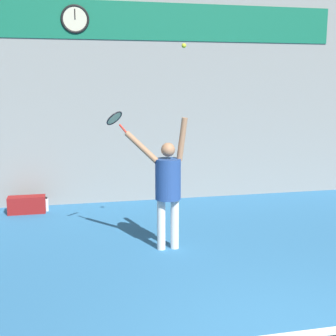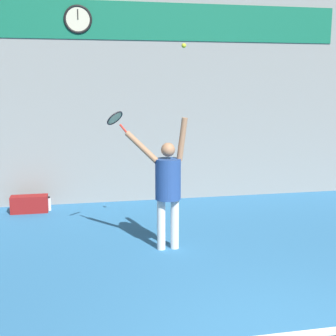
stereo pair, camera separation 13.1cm
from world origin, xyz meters
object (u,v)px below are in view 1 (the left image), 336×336
(water_bottle, at_px, (47,205))
(equipment_bag, at_px, (27,205))
(tennis_ball, at_px, (184,46))
(scoreboard_clock, at_px, (75,19))
(tennis_player, at_px, (168,183))
(tennis_racket, at_px, (115,119))

(water_bottle, distance_m, equipment_bag, 0.39)
(water_bottle, bearing_deg, tennis_ball, -52.05)
(scoreboard_clock, xyz_separation_m, water_bottle, (-0.70, -0.42, -3.69))
(tennis_player, distance_m, tennis_ball, 2.06)
(scoreboard_clock, bearing_deg, tennis_racket, -79.56)
(scoreboard_clock, xyz_separation_m, tennis_player, (1.22, -3.09, -2.78))
(tennis_ball, relative_size, equipment_bag, 0.09)
(tennis_ball, distance_m, equipment_bag, 4.71)
(water_bottle, bearing_deg, tennis_racket, -61.62)
(water_bottle, bearing_deg, equipment_bag, -170.75)
(tennis_racket, distance_m, water_bottle, 3.12)
(tennis_racket, height_order, tennis_ball, tennis_ball)
(tennis_racket, relative_size, water_bottle, 1.28)
(water_bottle, xyz_separation_m, equipment_bag, (-0.38, -0.06, 0.04))
(tennis_player, distance_m, equipment_bag, 3.59)
(tennis_player, xyz_separation_m, equipment_bag, (-2.30, 2.61, -0.88))
(equipment_bag, bearing_deg, scoreboard_clock, 24.12)
(scoreboard_clock, relative_size, equipment_bag, 0.79)
(scoreboard_clock, bearing_deg, tennis_player, -68.51)
(scoreboard_clock, height_order, tennis_ball, scoreboard_clock)
(scoreboard_clock, distance_m, tennis_ball, 3.56)
(tennis_racket, distance_m, equipment_bag, 3.22)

